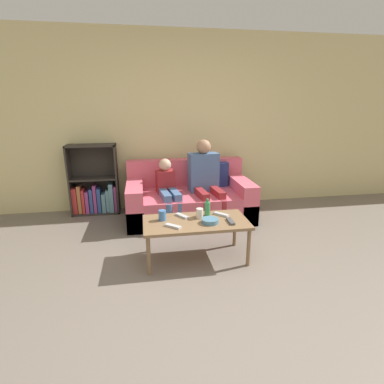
{
  "coord_description": "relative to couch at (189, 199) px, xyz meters",
  "views": [
    {
      "loc": [
        -0.54,
        -2.08,
        1.61
      ],
      "look_at": [
        0.04,
        1.33,
        0.56
      ],
      "focal_mm": 28.0,
      "sensor_mm": 36.0,
      "label": 1
    }
  ],
  "objects": [
    {
      "name": "ground_plane",
      "position": [
        -0.11,
        -1.97,
        -0.26
      ],
      "size": [
        22.0,
        22.0,
        0.0
      ],
      "primitive_type": "plane",
      "color": "#70665B"
    },
    {
      "name": "wall_back",
      "position": [
        -0.11,
        0.56,
        1.04
      ],
      "size": [
        12.0,
        0.06,
        2.6
      ],
      "color": "beige",
      "rests_on": "ground_plane"
    },
    {
      "name": "couch",
      "position": [
        0.0,
        0.0,
        0.0
      ],
      "size": [
        1.73,
        0.97,
        0.78
      ],
      "color": "#DB5B70",
      "rests_on": "ground_plane"
    },
    {
      "name": "bookshelf",
      "position": [
        -1.35,
        0.4,
        0.11
      ],
      "size": [
        0.69,
        0.28,
        1.03
      ],
      "color": "#332D28",
      "rests_on": "ground_plane"
    },
    {
      "name": "coffee_table",
      "position": [
        -0.13,
        -1.23,
        0.13
      ],
      "size": [
        1.08,
        0.54,
        0.43
      ],
      "color": "brown",
      "rests_on": "ground_plane"
    },
    {
      "name": "person_adult",
      "position": [
        0.21,
        -0.08,
        0.37
      ],
      "size": [
        0.44,
        0.69,
        1.11
      ],
      "rotation": [
        0.0,
        0.0,
        0.11
      ],
      "color": "maroon",
      "rests_on": "ground_plane"
    },
    {
      "name": "person_child",
      "position": [
        -0.32,
        -0.14,
        0.23
      ],
      "size": [
        0.32,
        0.68,
        0.86
      ],
      "rotation": [
        0.0,
        0.0,
        0.13
      ],
      "color": "#476693",
      "rests_on": "ground_plane"
    },
    {
      "name": "cup_near",
      "position": [
        -0.47,
        -1.15,
        0.23
      ],
      "size": [
        0.08,
        0.08,
        0.11
      ],
      "color": "#3D70B2",
      "rests_on": "coffee_table"
    },
    {
      "name": "cup_far",
      "position": [
        -0.07,
        -1.16,
        0.23
      ],
      "size": [
        0.07,
        0.07,
        0.11
      ],
      "color": "silver",
      "rests_on": "coffee_table"
    },
    {
      "name": "tv_remote_0",
      "position": [
        -0.25,
        -1.09,
        0.18
      ],
      "size": [
        0.13,
        0.17,
        0.02
      ],
      "rotation": [
        0.0,
        0.0,
        0.58
      ],
      "color": "#B7B7BC",
      "rests_on": "coffee_table"
    },
    {
      "name": "tv_remote_1",
      "position": [
        0.17,
        -1.12,
        0.18
      ],
      "size": [
        0.15,
        0.16,
        0.02
      ],
      "rotation": [
        0.0,
        0.0,
        0.76
      ],
      "color": "#B7B7BC",
      "rests_on": "coffee_table"
    },
    {
      "name": "tv_remote_2",
      "position": [
        0.22,
        -1.32,
        0.18
      ],
      "size": [
        0.05,
        0.17,
        0.02
      ],
      "rotation": [
        0.0,
        0.0,
        0.0
      ],
      "color": "#47474C",
      "rests_on": "coffee_table"
    },
    {
      "name": "tv_remote_3",
      "position": [
        -0.38,
        -1.35,
        0.18
      ],
      "size": [
        0.16,
        0.15,
        0.02
      ],
      "rotation": [
        0.0,
        0.0,
        0.85
      ],
      "color": "#B7B7BC",
      "rests_on": "coffee_table"
    },
    {
      "name": "snack_bowl",
      "position": [
        0.01,
        -1.31,
        0.19
      ],
      "size": [
        0.17,
        0.17,
        0.05
      ],
      "color": "teal",
      "rests_on": "coffee_table"
    },
    {
      "name": "bottle",
      "position": [
        0.02,
        -1.09,
        0.25
      ],
      "size": [
        0.06,
        0.06,
        0.19
      ],
      "color": "#33844C",
      "rests_on": "coffee_table"
    }
  ]
}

